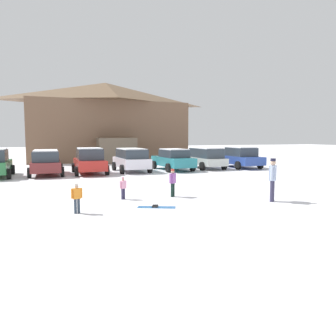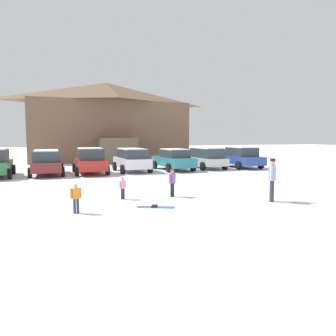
{
  "view_description": "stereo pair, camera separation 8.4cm",
  "coord_description": "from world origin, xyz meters",
  "px_view_note": "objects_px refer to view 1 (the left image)",
  "views": [
    {
      "loc": [
        -4.52,
        -7.05,
        2.49
      ],
      "look_at": [
        1.41,
        8.52,
        0.91
      ],
      "focal_mm": 35.0,
      "sensor_mm": 36.0,
      "label": 1
    },
    {
      "loc": [
        -4.44,
        -7.08,
        2.49
      ],
      "look_at": [
        1.41,
        8.52,
        0.91
      ],
      "focal_mm": 35.0,
      "sensor_mm": 36.0,
      "label": 2
    }
  ],
  "objects_px": {
    "parked_teal_hatchback": "(173,159)",
    "skier_child_in_pink_snowsuit": "(123,187)",
    "parked_silver_wagon": "(206,157)",
    "skier_adult_in_blue_parka": "(273,177)",
    "pair_of_skis": "(156,207)",
    "parked_maroon_van": "(46,162)",
    "parked_red_sedan": "(90,161)",
    "ski_lodge": "(106,121)",
    "skier_child_in_orange_jacket": "(77,197)",
    "parked_white_suv": "(131,159)",
    "skier_child_in_purple_jacket": "(173,181)",
    "parked_blue_hatchback": "(240,157)"
  },
  "relations": [
    {
      "from": "parked_teal_hatchback",
      "to": "skier_child_in_pink_snowsuit",
      "type": "bearing_deg",
      "value": -121.46
    },
    {
      "from": "parked_silver_wagon",
      "to": "skier_child_in_pink_snowsuit",
      "type": "distance_m",
      "value": 13.69
    },
    {
      "from": "skier_adult_in_blue_parka",
      "to": "pair_of_skis",
      "type": "xyz_separation_m",
      "value": [
        -4.56,
        0.54,
        -0.92
      ]
    },
    {
      "from": "parked_maroon_van",
      "to": "parked_red_sedan",
      "type": "height_order",
      "value": "parked_red_sedan"
    },
    {
      "from": "ski_lodge",
      "to": "skier_child_in_orange_jacket",
      "type": "distance_m",
      "value": 25.64
    },
    {
      "from": "parked_teal_hatchback",
      "to": "skier_child_in_orange_jacket",
      "type": "distance_m",
      "value": 14.44
    },
    {
      "from": "parked_silver_wagon",
      "to": "ski_lodge",
      "type": "bearing_deg",
      "value": 113.58
    },
    {
      "from": "parked_red_sedan",
      "to": "parked_white_suv",
      "type": "bearing_deg",
      "value": 4.46
    },
    {
      "from": "parked_silver_wagon",
      "to": "pair_of_skis",
      "type": "distance_m",
      "value": 14.78
    },
    {
      "from": "skier_child_in_pink_snowsuit",
      "to": "skier_child_in_orange_jacket",
      "type": "height_order",
      "value": "skier_child_in_orange_jacket"
    },
    {
      "from": "parked_teal_hatchback",
      "to": "parked_silver_wagon",
      "type": "relative_size",
      "value": 1.08
    },
    {
      "from": "parked_silver_wagon",
      "to": "skier_child_in_purple_jacket",
      "type": "distance_m",
      "value": 12.56
    },
    {
      "from": "parked_teal_hatchback",
      "to": "parked_blue_hatchback",
      "type": "xyz_separation_m",
      "value": [
        5.82,
        -0.07,
        0.03
      ]
    },
    {
      "from": "pair_of_skis",
      "to": "parked_white_suv",
      "type": "bearing_deg",
      "value": 79.6
    },
    {
      "from": "parked_teal_hatchback",
      "to": "parked_blue_hatchback",
      "type": "height_order",
      "value": "parked_blue_hatchback"
    },
    {
      "from": "parked_white_suv",
      "to": "parked_blue_hatchback",
      "type": "height_order",
      "value": "parked_blue_hatchback"
    },
    {
      "from": "parked_blue_hatchback",
      "to": "skier_child_in_pink_snowsuit",
      "type": "relative_size",
      "value": 5.29
    },
    {
      "from": "parked_silver_wagon",
      "to": "parked_blue_hatchback",
      "type": "distance_m",
      "value": 2.98
    },
    {
      "from": "parked_blue_hatchback",
      "to": "skier_child_in_orange_jacket",
      "type": "height_order",
      "value": "parked_blue_hatchback"
    },
    {
      "from": "ski_lodge",
      "to": "parked_white_suv",
      "type": "distance_m",
      "value": 13.26
    },
    {
      "from": "skier_child_in_orange_jacket",
      "to": "parked_silver_wagon",
      "type": "bearing_deg",
      "value": 47.84
    },
    {
      "from": "parked_teal_hatchback",
      "to": "skier_child_in_purple_jacket",
      "type": "height_order",
      "value": "parked_teal_hatchback"
    },
    {
      "from": "parked_blue_hatchback",
      "to": "skier_child_in_purple_jacket",
      "type": "xyz_separation_m",
      "value": [
        -9.92,
        -10.18,
        -0.19
      ]
    },
    {
      "from": "skier_adult_in_blue_parka",
      "to": "parked_blue_hatchback",
      "type": "bearing_deg",
      "value": 61.81
    },
    {
      "from": "parked_silver_wagon",
      "to": "pair_of_skis",
      "type": "bearing_deg",
      "value": -124.17
    },
    {
      "from": "parked_teal_hatchback",
      "to": "parked_maroon_van",
      "type": "bearing_deg",
      "value": -179.63
    },
    {
      "from": "parked_teal_hatchback",
      "to": "parked_silver_wagon",
      "type": "distance_m",
      "value": 2.86
    },
    {
      "from": "ski_lodge",
      "to": "pair_of_skis",
      "type": "relative_size",
      "value": 12.56
    },
    {
      "from": "parked_blue_hatchback",
      "to": "skier_child_in_pink_snowsuit",
      "type": "height_order",
      "value": "parked_blue_hatchback"
    },
    {
      "from": "skier_child_in_purple_jacket",
      "to": "parked_maroon_van",
      "type": "bearing_deg",
      "value": 115.48
    },
    {
      "from": "parked_maroon_van",
      "to": "parked_teal_hatchback",
      "type": "height_order",
      "value": "parked_maroon_van"
    },
    {
      "from": "parked_red_sedan",
      "to": "parked_silver_wagon",
      "type": "xyz_separation_m",
      "value": [
        9.05,
        0.41,
        0.02
      ]
    },
    {
      "from": "skier_adult_in_blue_parka",
      "to": "pair_of_skis",
      "type": "bearing_deg",
      "value": 173.24
    },
    {
      "from": "skier_child_in_orange_jacket",
      "to": "parked_blue_hatchback",
      "type": "bearing_deg",
      "value": 40.38
    },
    {
      "from": "skier_child_in_purple_jacket",
      "to": "skier_adult_in_blue_parka",
      "type": "xyz_separation_m",
      "value": [
        3.24,
        -2.29,
        0.28
      ]
    },
    {
      "from": "parked_maroon_van",
      "to": "parked_red_sedan",
      "type": "bearing_deg",
      "value": -3.1
    },
    {
      "from": "ski_lodge",
      "to": "parked_blue_hatchback",
      "type": "xyz_separation_m",
      "value": [
        8.49,
        -12.93,
        -3.33
      ]
    },
    {
      "from": "parked_blue_hatchback",
      "to": "parked_maroon_van",
      "type": "bearing_deg",
      "value": 179.94
    },
    {
      "from": "parked_red_sedan",
      "to": "skier_child_in_pink_snowsuit",
      "type": "relative_size",
      "value": 4.95
    },
    {
      "from": "parked_maroon_van",
      "to": "parked_white_suv",
      "type": "bearing_deg",
      "value": 0.82
    },
    {
      "from": "parked_white_suv",
      "to": "pair_of_skis",
      "type": "distance_m",
      "value": 12.26
    },
    {
      "from": "parked_white_suv",
      "to": "skier_adult_in_blue_parka",
      "type": "bearing_deg",
      "value": -79.39
    },
    {
      "from": "parked_maroon_van",
      "to": "skier_child_in_orange_jacket",
      "type": "height_order",
      "value": "parked_maroon_van"
    },
    {
      "from": "parked_maroon_van",
      "to": "skier_child_in_purple_jacket",
      "type": "height_order",
      "value": "parked_maroon_van"
    },
    {
      "from": "ski_lodge",
      "to": "skier_child_in_pink_snowsuit",
      "type": "relative_size",
      "value": 18.82
    },
    {
      "from": "parked_silver_wagon",
      "to": "pair_of_skis",
      "type": "relative_size",
      "value": 3.18
    },
    {
      "from": "parked_teal_hatchback",
      "to": "ski_lodge",
      "type": "bearing_deg",
      "value": 101.74
    },
    {
      "from": "parked_blue_hatchback",
      "to": "skier_child_in_orange_jacket",
      "type": "distance_m",
      "value": 18.31
    },
    {
      "from": "parked_maroon_van",
      "to": "skier_child_in_pink_snowsuit",
      "type": "xyz_separation_m",
      "value": [
        2.8,
        -10.03,
        -0.38
      ]
    },
    {
      "from": "pair_of_skis",
      "to": "parked_maroon_van",
      "type": "bearing_deg",
      "value": 106.48
    }
  ]
}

